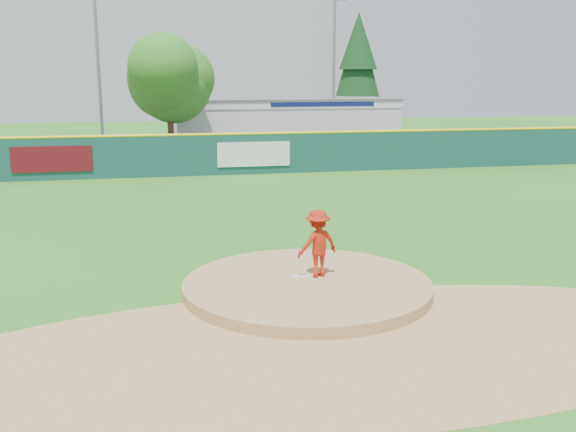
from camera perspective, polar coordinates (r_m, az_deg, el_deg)
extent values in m
plane|color=#286B19|center=(14.34, 1.71, -6.73)|extent=(120.00, 120.00, 0.00)
cylinder|color=#9E774C|center=(14.34, 1.71, -6.73)|extent=(5.50, 5.50, 0.50)
cube|color=white|center=(14.54, 1.43, -5.35)|extent=(0.60, 0.15, 0.04)
cylinder|color=#9E774C|center=(11.65, 5.33, -11.34)|extent=(15.40, 15.40, 0.01)
cube|color=#38383A|center=(40.57, -7.55, 5.46)|extent=(44.00, 16.00, 0.02)
imported|color=#AA200E|center=(14.38, 2.66, -2.45)|extent=(1.12, 0.85, 1.54)
imported|color=silver|center=(38.86, -14.40, 6.00)|extent=(5.35, 2.55, 1.48)
cube|color=silver|center=(46.22, -0.64, 8.34)|extent=(15.00, 8.00, 3.20)
cube|color=white|center=(42.22, 0.48, 9.89)|extent=(15.00, 0.06, 0.55)
cube|color=#0F194C|center=(42.67, 3.15, 9.89)|extent=(7.00, 0.03, 0.28)
cube|color=#59595B|center=(46.14, -0.64, 10.38)|extent=(15.20, 8.20, 0.12)
cube|color=#5C0D17|center=(31.61, -20.26, 4.76)|extent=(3.60, 0.04, 1.20)
cube|color=white|center=(31.70, -3.05, 5.51)|extent=(3.60, 0.04, 1.20)
cube|color=#134040|center=(31.55, -6.21, 5.42)|extent=(40.00, 0.10, 2.00)
cylinder|color=yellow|center=(31.45, -6.25, 7.23)|extent=(40.00, 0.14, 0.14)
cylinder|color=#382314|center=(38.34, -10.35, 6.92)|extent=(0.36, 0.36, 2.60)
sphere|color=#387F23|center=(38.19, -10.54, 11.80)|extent=(5.60, 5.60, 5.60)
cylinder|color=#382314|center=(51.94, 6.12, 7.80)|extent=(0.40, 0.40, 1.60)
cone|color=#113A16|center=(51.81, 6.24, 13.05)|extent=(4.40, 4.40, 7.90)
cylinder|color=gray|center=(40.27, -16.53, 12.85)|extent=(0.20, 0.20, 11.00)
cylinder|color=gray|center=(43.93, 4.09, 12.55)|extent=(0.20, 0.20, 10.00)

